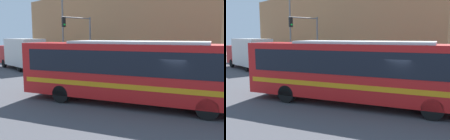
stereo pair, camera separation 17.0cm
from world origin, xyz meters
The scene contains 10 objects.
ground_plane centered at (0.00, 0.00, 0.00)m, with size 120.00×120.00×0.00m, color #47474C.
sidewalk centered at (5.85, 20.00, 0.07)m, with size 2.69×70.00×0.15m.
building_facade centered at (10.19, 15.96, 4.31)m, with size 6.00×29.92×8.62m.
city_bus centered at (-0.72, 1.54, 1.86)m, with size 7.56×12.14×3.24m.
delivery_truck centered at (0.50, 19.09, 1.73)m, with size 2.22×7.37×3.20m.
fire_hydrant centered at (5.10, 4.95, 0.50)m, with size 0.23×0.31×0.72m.
traffic_light_pole centered at (4.12, 13.32, 3.72)m, with size 3.28×0.35×5.19m.
parking_meter centered at (5.10, 10.76, 1.02)m, with size 0.14×0.14×1.29m.
street_lamp centered at (4.97, 18.66, 4.78)m, with size 2.97×0.28×7.79m.
pedestrian_near_corner centered at (5.48, 4.43, 1.06)m, with size 0.34×0.34×1.78m.
Camera 2 is at (-9.80, -6.93, 3.50)m, focal length 40.00 mm.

